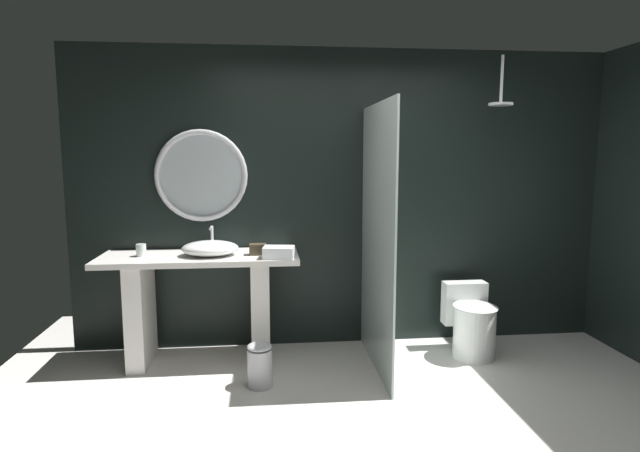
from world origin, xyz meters
name	(u,v)px	position (x,y,z in m)	size (l,w,h in m)	color
back_wall_panel	(348,199)	(0.00, 1.90, 1.30)	(4.80, 0.10, 2.60)	black
vanity_counter	(201,298)	(-1.27, 1.53, 0.54)	(1.59, 0.60, 0.89)	silver
vessel_sink	(210,248)	(-1.18, 1.50, 0.95)	(0.45, 0.37, 0.22)	white
tumbler_cup	(141,250)	(-1.72, 1.52, 0.94)	(0.08, 0.08, 0.10)	silver
tissue_box	(258,249)	(-0.80, 1.49, 0.94)	(0.13, 0.10, 0.09)	#3D3323
round_wall_mirror	(201,176)	(-1.27, 1.81, 1.52)	(0.78, 0.05, 0.78)	silver
shower_glass_panel	(377,239)	(0.13, 1.27, 1.04)	(0.02, 1.17, 2.09)	silver
rain_shower_head	(501,99)	(1.21, 1.53, 2.15)	(0.20, 0.20, 0.40)	silver
toilet	(472,323)	(1.00, 1.43, 0.27)	(0.37, 0.52, 0.59)	white
waste_bin	(260,365)	(-0.79, 0.99, 0.17)	(0.18, 0.18, 0.33)	silver
folded_hand_towel	(279,252)	(-0.63, 1.33, 0.94)	(0.24, 0.17, 0.09)	white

